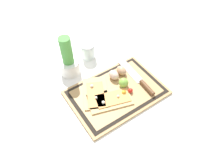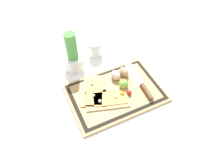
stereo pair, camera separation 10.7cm
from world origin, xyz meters
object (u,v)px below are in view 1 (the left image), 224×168
at_px(herb_pot, 69,62).
at_px(cherry_tomato_red, 130,90).
at_px(pizza_slice_near, 111,99).
at_px(lime, 124,83).
at_px(egg_brown, 121,71).
at_px(egg_pink, 114,75).
at_px(pizza_slice_far, 95,93).
at_px(knife, 141,81).
at_px(cherry_tomato_yellow, 124,92).
at_px(sauce_jar, 88,52).

bearing_deg(herb_pot, cherry_tomato_red, -60.12).
bearing_deg(pizza_slice_near, lime, 19.41).
xyz_separation_m(pizza_slice_near, egg_brown, (0.14, 0.11, 0.02)).
height_order(pizza_slice_near, herb_pot, herb_pot).
bearing_deg(egg_pink, pizza_slice_near, -131.18).
height_order(pizza_slice_far, lime, lime).
xyz_separation_m(egg_brown, lime, (-0.04, -0.07, 0.00)).
distance_m(pizza_slice_far, egg_brown, 0.19).
height_order(egg_brown, egg_pink, same).
xyz_separation_m(egg_pink, lime, (0.01, -0.07, 0.00)).
xyz_separation_m(knife, egg_brown, (-0.04, 0.10, 0.01)).
height_order(pizza_slice_near, knife, pizza_slice_near).
bearing_deg(pizza_slice_far, knife, -16.47).
bearing_deg(herb_pot, lime, -55.94).
bearing_deg(knife, lime, 160.88).
bearing_deg(cherry_tomato_red, pizza_slice_far, 148.74).
bearing_deg(cherry_tomato_red, herb_pot, 119.88).
height_order(pizza_slice_near, cherry_tomato_yellow, pizza_slice_near).
relative_size(egg_brown, egg_pink, 1.00).
relative_size(pizza_slice_near, knife, 0.74).
relative_size(knife, herb_pot, 1.36).
height_order(knife, egg_pink, egg_pink).
distance_m(lime, herb_pot, 0.30).
relative_size(egg_pink, lime, 1.23).
xyz_separation_m(egg_brown, cherry_tomato_red, (-0.04, -0.12, -0.01)).
height_order(cherry_tomato_red, herb_pot, herb_pot).
relative_size(knife, lime, 6.31).
height_order(pizza_slice_near, egg_brown, egg_brown).
bearing_deg(egg_brown, herb_pot, 140.38).
height_order(pizza_slice_far, egg_brown, egg_brown).
xyz_separation_m(cherry_tomato_red, herb_pot, (-0.17, 0.30, 0.05)).
bearing_deg(sauce_jar, egg_pink, -85.37).
distance_m(egg_brown, cherry_tomato_red, 0.13).
bearing_deg(sauce_jar, egg_brown, -73.07).
bearing_deg(cherry_tomato_yellow, lime, 56.18).
distance_m(knife, egg_pink, 0.14).
height_order(egg_brown, cherry_tomato_red, egg_brown).
bearing_deg(sauce_jar, lime, -84.92).
bearing_deg(knife, pizza_slice_near, -178.20).
distance_m(pizza_slice_near, sauce_jar, 0.34).
bearing_deg(knife, egg_pink, 133.06).
xyz_separation_m(egg_brown, sauce_jar, (-0.07, 0.22, 0.00)).
bearing_deg(egg_pink, knife, -46.94).
height_order(lime, cherry_tomato_red, lime).
bearing_deg(lime, egg_brown, 60.89).
bearing_deg(herb_pot, cherry_tomato_yellow, -64.34).
relative_size(knife, egg_brown, 5.12).
xyz_separation_m(cherry_tomato_red, cherry_tomato_yellow, (-0.03, 0.01, -0.00)).
relative_size(egg_brown, lime, 1.23).
height_order(knife, cherry_tomato_red, cherry_tomato_red).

